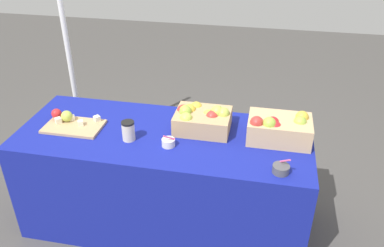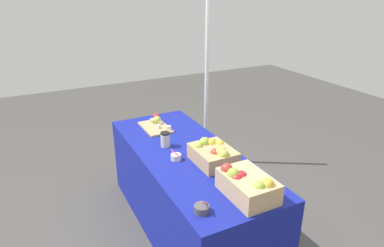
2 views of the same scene
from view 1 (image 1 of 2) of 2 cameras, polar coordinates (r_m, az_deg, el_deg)
ground_plane at (r=3.02m, az=-3.66°, el=-13.50°), size 10.00×10.00×0.00m
table at (r=2.77m, az=-3.90°, el=-7.97°), size 1.90×0.76×0.74m
apple_crate_left at (r=2.51m, az=12.47°, el=-0.66°), size 0.39×0.26×0.19m
apple_crate_middle at (r=2.57m, az=1.38°, el=0.74°), size 0.36×0.28×0.17m
cutting_board_front at (r=2.75m, az=-17.13°, el=0.15°), size 0.38×0.23×0.09m
sample_bowl_near at (r=2.43m, az=-3.43°, el=-2.74°), size 0.08×0.08×0.09m
sample_bowl_mid at (r=2.26m, az=12.72°, el=-6.40°), size 0.10×0.10×0.11m
coffee_cup at (r=2.49m, az=-9.17°, el=-1.04°), size 0.08×0.08×0.13m
tent_pole at (r=3.44m, az=-17.42°, el=9.85°), size 0.04×0.04×1.92m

